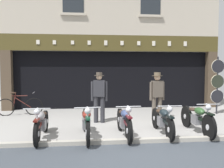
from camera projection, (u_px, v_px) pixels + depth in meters
name	position (u px, v px, depth m)	size (l,w,h in m)	color
ground	(147.00, 161.00, 4.79)	(21.72, 22.00, 0.18)	#9B9894
shop_facade	(110.00, 70.00, 12.59)	(10.02, 4.42, 6.59)	black
motorcycle_left	(41.00, 123.00, 6.16)	(0.62, 1.97, 0.90)	black
motorcycle_center_left	(86.00, 122.00, 6.21)	(0.62, 2.06, 0.92)	black
motorcycle_center	(124.00, 121.00, 6.36)	(0.62, 1.95, 0.92)	black
motorcycle_center_right	(162.00, 120.00, 6.57)	(0.62, 1.98, 0.90)	black
motorcycle_right	(197.00, 118.00, 6.71)	(0.62, 2.06, 0.92)	black
salesman_left	(99.00, 95.00, 7.99)	(0.55, 0.33, 1.69)	#2D2D33
shopkeeper_center	(157.00, 93.00, 8.41)	(0.56, 0.37, 1.68)	brown
tyre_sign_pole	(217.00, 82.00, 9.51)	(0.54, 0.06, 2.29)	#232328
advert_board_near	(60.00, 73.00, 10.77)	(0.74, 0.03, 1.00)	silver
leaning_bicycle	(20.00, 106.00, 9.28)	(1.73, 0.50, 0.93)	black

